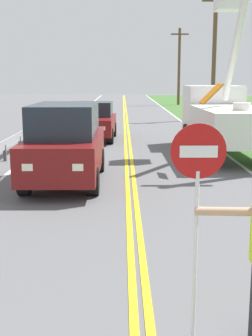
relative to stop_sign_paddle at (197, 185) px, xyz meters
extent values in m
cube|color=yellow|center=(-0.63, 15.15, -1.70)|extent=(0.11, 110.00, 0.01)
cube|color=yellow|center=(-0.45, 15.15, -1.70)|extent=(0.11, 110.00, 0.01)
cube|color=silver|center=(3.06, 15.15, -1.70)|extent=(0.12, 110.00, 0.01)
cube|color=silver|center=(-4.14, 15.15, -1.70)|extent=(0.12, 110.00, 0.01)
cylinder|color=tan|center=(0.28, -0.02, -0.28)|extent=(0.60, 0.12, 0.09)
cylinder|color=silver|center=(0.00, 0.00, -0.78)|extent=(0.04, 0.04, 1.85)
cylinder|color=#B71414|center=(0.00, 0.00, 0.34)|extent=(0.56, 0.03, 0.56)
cube|color=white|center=(0.00, -0.02, 0.34)|extent=(0.38, 0.01, 0.12)
cube|color=white|center=(3.01, 10.98, -0.50)|extent=(2.37, 4.64, 1.10)
cube|color=white|center=(2.96, 14.43, -0.25)|extent=(2.23, 2.13, 2.00)
cube|color=#1E2833|center=(2.94, 15.46, 0.05)|extent=(1.98, 0.09, 0.90)
cylinder|color=silver|center=(3.03, 10.06, 0.17)|extent=(0.56, 0.56, 0.24)
cylinder|color=silver|center=(3.01, 11.23, 2.05)|extent=(0.28, 2.54, 3.62)
cube|color=orange|center=(1.86, 9.16, 0.60)|extent=(0.61, 0.81, 0.59)
cylinder|color=black|center=(1.93, 14.22, -1.25)|extent=(0.33, 0.92, 0.92)
cylinder|color=black|center=(3.99, 14.25, -1.25)|extent=(0.33, 0.92, 0.92)
cylinder|color=black|center=(2.00, 9.93, -1.25)|extent=(0.33, 0.92, 0.92)
cube|color=maroon|center=(-2.28, 7.61, -0.91)|extent=(1.85, 4.61, 0.92)
cube|color=#1E2833|center=(-2.28, 7.61, -0.03)|extent=(1.63, 2.86, 0.84)
cube|color=#EAEACC|center=(-1.73, 5.33, -0.86)|extent=(0.24, 0.06, 0.16)
cube|color=#EAEACC|center=(-2.84, 5.33, -0.86)|extent=(0.24, 0.06, 0.16)
cylinder|color=black|center=(-1.46, 6.18, -1.37)|extent=(0.28, 0.68, 0.68)
cylinder|color=black|center=(-3.10, 6.19, -1.37)|extent=(0.28, 0.68, 0.68)
cylinder|color=black|center=(-1.45, 9.04, -1.37)|extent=(0.28, 0.68, 0.68)
cylinder|color=black|center=(-3.09, 9.04, -1.37)|extent=(0.28, 0.68, 0.68)
cube|color=maroon|center=(-2.06, 16.17, -1.01)|extent=(1.98, 4.16, 0.72)
cube|color=#1E2833|center=(-2.05, 16.42, -0.33)|extent=(1.68, 1.78, 0.64)
cube|color=#EAEACC|center=(-1.58, 14.13, -0.96)|extent=(0.24, 0.07, 0.16)
cube|color=#EAEACC|center=(-2.68, 14.16, -0.96)|extent=(0.24, 0.07, 0.16)
cylinder|color=black|center=(-1.29, 14.87, -1.37)|extent=(0.30, 0.69, 0.68)
cylinder|color=black|center=(-2.92, 14.93, -1.37)|extent=(0.30, 0.69, 0.68)
cylinder|color=black|center=(-1.20, 17.42, -1.37)|extent=(0.30, 0.69, 0.68)
cylinder|color=black|center=(-2.84, 17.47, -1.37)|extent=(0.30, 0.69, 0.68)
cylinder|color=brown|center=(5.29, 26.44, 2.42)|extent=(0.28, 0.28, 8.26)
cube|color=brown|center=(5.29, 26.44, 5.95)|extent=(1.80, 0.14, 0.14)
cylinder|color=brown|center=(5.09, 43.78, 2.16)|extent=(0.28, 0.28, 7.73)
cube|color=brown|center=(5.09, 43.78, 5.42)|extent=(1.80, 0.14, 0.14)
cube|color=#9EA0A3|center=(-4.74, 11.96, -1.16)|extent=(0.06, 32.00, 0.32)
cube|color=#4C4C51|center=(-4.74, 10.81, -1.43)|extent=(0.10, 0.10, 0.55)
cube|color=#4C4C51|center=(-4.74, 13.10, -1.43)|extent=(0.10, 0.10, 0.55)
cube|color=#4C4C51|center=(-4.74, 15.38, -1.43)|extent=(0.10, 0.10, 0.55)
cube|color=#4C4C51|center=(-4.74, 17.67, -1.43)|extent=(0.10, 0.10, 0.55)
cube|color=#4C4C51|center=(-4.74, 19.96, -1.43)|extent=(0.10, 0.10, 0.55)
cube|color=#4C4C51|center=(-4.74, 22.24, -1.43)|extent=(0.10, 0.10, 0.55)
cube|color=#4C4C51|center=(-4.74, 24.53, -1.43)|extent=(0.10, 0.10, 0.55)
cube|color=#4C4C51|center=(-4.74, 26.81, -1.43)|extent=(0.10, 0.10, 0.55)
camera|label=1|loc=(-0.76, -4.51, 1.06)|focal=49.03mm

